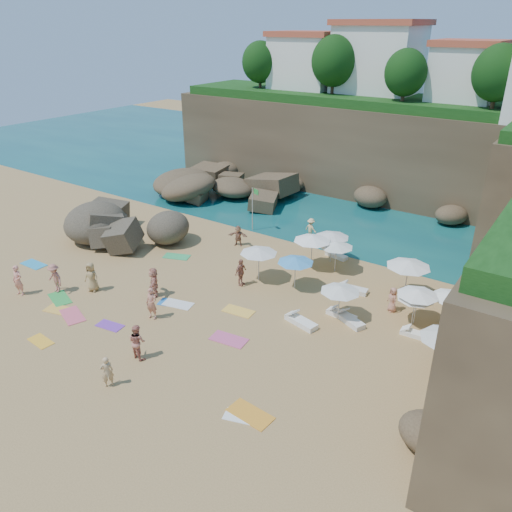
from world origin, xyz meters
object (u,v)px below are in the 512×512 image
Objects in this scene: lounger_0 at (336,256)px; person_stand_6 at (107,372)px; person_stand_2 at (311,228)px; person_stand_4 at (393,299)px; parasol_0 at (312,238)px; person_stand_0 at (18,280)px; rock_outcrop at (131,239)px; parasol_2 at (336,245)px; flag_pole at (254,204)px; person_stand_5 at (238,236)px; person_stand_3 at (241,272)px; parasol_1 at (332,235)px; person_stand_1 at (137,341)px.

lounger_0 is 1.05× the size of person_stand_6.
person_stand_2 is 11.01m from person_stand_4.
person_stand_0 is (-12.54, -13.03, -1.18)m from parasol_0.
parasol_2 reaches higher than rock_outcrop.
person_stand_6 is (-8.09, -13.35, 0.04)m from person_stand_4.
person_stand_0 is at bearing -109.32° from flag_pole.
person_stand_5 is at bearing 27.06° from rock_outcrop.
person_stand_6 is at bearing -82.09° from person_stand_4.
person_stand_2 is 19.94m from person_stand_6.
person_stand_4 is at bearing -31.48° from person_stand_5.
parasol_2 reaches higher than person_stand_5.
parasol_2 is at bearing 14.89° from rock_outcrop.
person_stand_3 is at bearing -5.48° from rock_outcrop.
parasol_1 is at bearing -156.35° from person_stand_6.
flag_pole is at bearing 82.78° from person_stand_5.
parasol_2 reaches higher than person_stand_1.
flag_pole is 19.50m from person_stand_6.
rock_outcrop is 14.98m from person_stand_1.
person_stand_6 is at bearing -45.74° from rock_outcrop.
parasol_2 is 1.41× the size of person_stand_6.
parasol_2 is 6.46m from person_stand_3.
person_stand_0 is 1.08× the size of person_stand_3.
rock_outcrop is 4.78× the size of person_stand_4.
person_stand_1 is (-2.80, -14.85, -1.09)m from parasol_1.
person_stand_5 is (-4.00, 13.53, -0.15)m from person_stand_1.
parasol_0 is at bearing -24.99° from flag_pole.
flag_pole is 1.98× the size of person_stand_3.
parasol_0 is 6.90m from person_stand_4.
person_stand_0 is at bearing 74.35° from person_stand_2.
person_stand_4 reaches higher than rock_outcrop.
lounger_0 is 0.85× the size of person_stand_0.
parasol_2 is 1.38× the size of person_stand_2.
person_stand_5 reaches higher than rock_outcrop.
flag_pole is at bearing -68.13° from person_stand_1.
lounger_0 is at bearing -156.00° from person_stand_6.
flag_pole reaches higher than person_stand_4.
person_stand_1 reaches higher than rock_outcrop.
person_stand_0 is 20.12m from person_stand_2.
person_stand_0 is 1.05× the size of person_stand_1.
person_stand_3 is (10.14, 8.45, -0.07)m from person_stand_0.
lounger_0 is 1.02× the size of person_stand_2.
person_stand_3 is at bearing -102.48° from lounger_0.
person_stand_4 is 0.97× the size of person_stand_5.
person_stand_0 is at bearing -136.18° from parasol_2.
parasol_1 reaches higher than rock_outcrop.
person_stand_0 is at bearing -71.63° from person_stand_6.
flag_pole is 1.83× the size of person_stand_0.
parasol_2 is at bearing 149.81° from person_stand_2.
person_stand_4 is at bearing -74.55° from person_stand_3.
parasol_0 is 1.67m from parasol_1.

